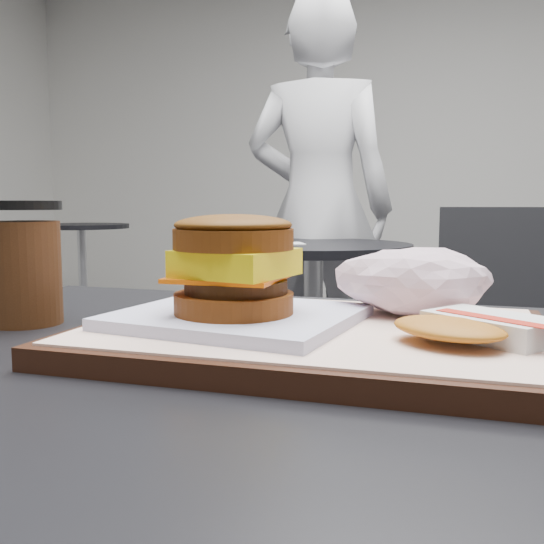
{
  "coord_description": "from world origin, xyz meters",
  "views": [
    {
      "loc": [
        0.16,
        -0.46,
        0.89
      ],
      "look_at": [
        0.01,
        0.01,
        0.83
      ],
      "focal_mm": 40.0,
      "sensor_mm": 36.0,
      "label": 1
    }
  ],
  "objects_px": {
    "neighbor_table": "(313,298)",
    "breakfast_sandwich": "(235,278)",
    "serving_tray": "(314,336)",
    "hash_brown": "(472,327)",
    "crumpled_wrapper": "(413,281)",
    "neighbor_chair": "(459,310)",
    "coffee_cup": "(24,267)",
    "patron": "(319,208)"
  },
  "relations": [
    {
      "from": "serving_tray",
      "to": "neighbor_table",
      "type": "xyz_separation_m",
      "value": [
        -0.39,
        1.62,
        -0.23
      ]
    },
    {
      "from": "hash_brown",
      "to": "neighbor_chair",
      "type": "height_order",
      "value": "neighbor_chair"
    },
    {
      "from": "serving_tray",
      "to": "coffee_cup",
      "type": "height_order",
      "value": "coffee_cup"
    },
    {
      "from": "hash_brown",
      "to": "neighbor_table",
      "type": "relative_size",
      "value": 0.18
    },
    {
      "from": "hash_brown",
      "to": "neighbor_chair",
      "type": "relative_size",
      "value": 0.15
    },
    {
      "from": "serving_tray",
      "to": "neighbor_chair",
      "type": "distance_m",
      "value": 1.79
    },
    {
      "from": "crumpled_wrapper",
      "to": "patron",
      "type": "distance_m",
      "value": 2.05
    },
    {
      "from": "crumpled_wrapper",
      "to": "neighbor_chair",
      "type": "relative_size",
      "value": 0.16
    },
    {
      "from": "crumpled_wrapper",
      "to": "coffee_cup",
      "type": "xyz_separation_m",
      "value": [
        -0.38,
        -0.06,
        0.01
      ]
    },
    {
      "from": "patron",
      "to": "hash_brown",
      "type": "bearing_deg",
      "value": 105.22
    },
    {
      "from": "neighbor_chair",
      "to": "patron",
      "type": "height_order",
      "value": "patron"
    },
    {
      "from": "breakfast_sandwich",
      "to": "neighbor_table",
      "type": "xyz_separation_m",
      "value": [
        -0.33,
        1.64,
        -0.28
      ]
    },
    {
      "from": "serving_tray",
      "to": "hash_brown",
      "type": "xyz_separation_m",
      "value": [
        0.13,
        -0.03,
        0.02
      ]
    },
    {
      "from": "serving_tray",
      "to": "neighbor_table",
      "type": "height_order",
      "value": "serving_tray"
    },
    {
      "from": "patron",
      "to": "serving_tray",
      "type": "bearing_deg",
      "value": 102.12
    },
    {
      "from": "breakfast_sandwich",
      "to": "hash_brown",
      "type": "xyz_separation_m",
      "value": [
        0.19,
        -0.01,
        -0.03
      ]
    },
    {
      "from": "hash_brown",
      "to": "breakfast_sandwich",
      "type": "bearing_deg",
      "value": 177.4
    },
    {
      "from": "serving_tray",
      "to": "crumpled_wrapper",
      "type": "relative_size",
      "value": 2.74
    },
    {
      "from": "breakfast_sandwich",
      "to": "coffee_cup",
      "type": "relative_size",
      "value": 1.7
    },
    {
      "from": "neighbor_table",
      "to": "coffee_cup",
      "type": "bearing_deg",
      "value": -86.88
    },
    {
      "from": "patron",
      "to": "neighbor_table",
      "type": "bearing_deg",
      "value": 99.96
    },
    {
      "from": "neighbor_table",
      "to": "breakfast_sandwich",
      "type": "bearing_deg",
      "value": -78.73
    },
    {
      "from": "serving_tray",
      "to": "hash_brown",
      "type": "relative_size",
      "value": 2.8
    },
    {
      "from": "neighbor_table",
      "to": "serving_tray",
      "type": "bearing_deg",
      "value": -76.46
    },
    {
      "from": "breakfast_sandwich",
      "to": "neighbor_table",
      "type": "distance_m",
      "value": 1.69
    },
    {
      "from": "crumpled_wrapper",
      "to": "breakfast_sandwich",
      "type": "bearing_deg",
      "value": -145.58
    },
    {
      "from": "serving_tray",
      "to": "crumpled_wrapper",
      "type": "distance_m",
      "value": 0.11
    },
    {
      "from": "neighbor_table",
      "to": "neighbor_chair",
      "type": "xyz_separation_m",
      "value": [
        0.51,
        0.15,
        -0.04
      ]
    },
    {
      "from": "crumpled_wrapper",
      "to": "coffee_cup",
      "type": "relative_size",
      "value": 1.12
    },
    {
      "from": "hash_brown",
      "to": "patron",
      "type": "bearing_deg",
      "value": 106.08
    },
    {
      "from": "serving_tray",
      "to": "hash_brown",
      "type": "height_order",
      "value": "hash_brown"
    },
    {
      "from": "coffee_cup",
      "to": "hash_brown",
      "type": "bearing_deg",
      "value": -5.25
    },
    {
      "from": "hash_brown",
      "to": "coffee_cup",
      "type": "distance_m",
      "value": 0.43
    },
    {
      "from": "serving_tray",
      "to": "neighbor_chair",
      "type": "bearing_deg",
      "value": 86.26
    },
    {
      "from": "serving_tray",
      "to": "patron",
      "type": "relative_size",
      "value": 0.22
    },
    {
      "from": "coffee_cup",
      "to": "neighbor_chair",
      "type": "bearing_deg",
      "value": 76.61
    },
    {
      "from": "crumpled_wrapper",
      "to": "neighbor_table",
      "type": "height_order",
      "value": "crumpled_wrapper"
    },
    {
      "from": "hash_brown",
      "to": "patron",
      "type": "xyz_separation_m",
      "value": [
        -0.6,
        2.07,
        0.07
      ]
    },
    {
      "from": "coffee_cup",
      "to": "patron",
      "type": "xyz_separation_m",
      "value": [
        -0.17,
        2.03,
        0.04
      ]
    },
    {
      "from": "coffee_cup",
      "to": "neighbor_table",
      "type": "xyz_separation_m",
      "value": [
        -0.09,
        1.61,
        -0.28
      ]
    },
    {
      "from": "hash_brown",
      "to": "coffee_cup",
      "type": "xyz_separation_m",
      "value": [
        -0.43,
        0.04,
        0.03
      ]
    },
    {
      "from": "breakfast_sandwich",
      "to": "coffee_cup",
      "type": "height_order",
      "value": "coffee_cup"
    }
  ]
}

